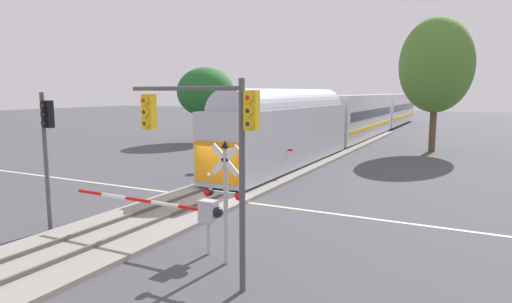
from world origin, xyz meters
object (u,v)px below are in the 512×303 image
Objects in this scene: commuter_train at (360,115)px; pine_left_background at (206,92)px; crossing_gate_far at (220,150)px; elm_centre_background at (436,65)px; traffic_signal_near_right at (209,132)px; crossing_signal_mast at (225,190)px; crossing_gate_near at (188,210)px; traffic_signal_median at (46,139)px.

pine_left_background is (-14.01, -9.81, 2.50)m from commuter_train.
commuter_train is 17.29m from pine_left_background.
crossing_gate_far is 0.83× the size of pine_left_background.
elm_centre_background is at bearing 55.41° from crossing_gate_far.
pine_left_background is at bearing 126.45° from crossing_gate_far.
commuter_train is at bearing 138.03° from elm_centre_background.
pine_left_background is (-19.43, 29.18, 1.03)m from traffic_signal_near_right.
crossing_signal_mast is 0.68× the size of traffic_signal_near_right.
traffic_signal_near_right is at bearing -82.09° from commuter_train.
crossing_signal_mast is 30.77m from elm_centre_background.
traffic_signal_near_right is 0.48× the size of elm_centre_background.
traffic_signal_near_right is (2.07, -1.86, 2.81)m from crossing_gate_near.
crossing_signal_mast is 15.77m from crossing_gate_far.
crossing_gate_far is 21.33m from elm_centre_background.
crossing_gate_near is at bearing 7.16° from traffic_signal_median.
crossing_gate_far is (-8.38, 13.33, -0.91)m from crossing_signal_mast.
traffic_signal_median is 0.45× the size of elm_centre_background.
traffic_signal_median is at bearing -93.75° from commuter_train.
elm_centre_background is at bearing 80.59° from crossing_gate_near.
traffic_signal_median is (-2.48, -37.86, 0.79)m from commuter_train.
crossing_gate_far is at bearing -124.59° from elm_centre_background.
pine_left_background is at bearing 122.43° from crossing_gate_near.
pine_left_background reaches higher than traffic_signal_median.
commuter_train is 16.76× the size of crossing_signal_mast.
crossing_signal_mast is 0.33× the size of elm_centre_background.
elm_centre_background is (3.22, 30.16, 5.20)m from crossing_signal_mast.
crossing_signal_mast is at bearing -55.55° from pine_left_background.
traffic_signal_near_right reaches higher than crossing_signal_mast.
traffic_signal_median is (-5.82, -0.73, 2.13)m from crossing_gate_near.
traffic_signal_median is at bearing -86.40° from crossing_gate_far.
pine_left_background is (-10.67, 14.45, 3.81)m from crossing_gate_far.
pine_left_background is at bearing -173.91° from elm_centre_background.
elm_centre_background reaches higher than traffic_signal_median.
traffic_signal_median is at bearing 171.86° from traffic_signal_near_right.
elm_centre_background is (4.92, 29.69, 6.15)m from crossing_gate_near.
crossing_gate_far is 13.78m from traffic_signal_median.
crossing_gate_far is (-3.34, -24.26, -1.30)m from commuter_train.
commuter_train is 37.31m from crossing_gate_near.
elm_centre_background is (2.85, 31.56, 3.34)m from traffic_signal_near_right.
elm_centre_background is (10.75, 30.43, 4.02)m from traffic_signal_median.
traffic_signal_near_right is (5.42, -38.99, 1.47)m from commuter_train.
crossing_signal_mast reaches higher than crossing_gate_far.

